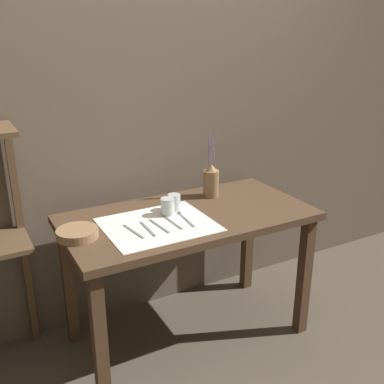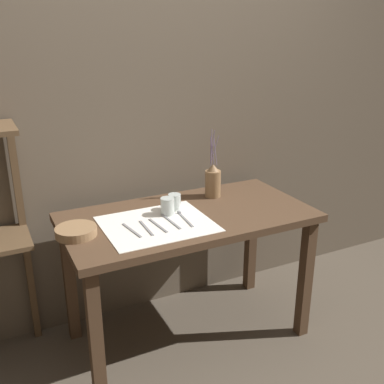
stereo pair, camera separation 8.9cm
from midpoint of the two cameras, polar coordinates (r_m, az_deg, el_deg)
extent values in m
plane|color=brown|center=(2.77, 0.51, -17.56)|extent=(12.00, 12.00, 0.00)
cube|color=brown|center=(2.65, -3.83, 9.32)|extent=(7.00, 0.06, 2.40)
cube|color=#4C3523|center=(2.39, 0.56, -3.25)|extent=(1.32, 0.68, 0.04)
cube|color=#4C3523|center=(2.18, -10.91, -17.94)|extent=(0.06, 0.06, 0.73)
cube|color=#4C3523|center=(2.67, 15.14, -10.58)|extent=(0.06, 0.06, 0.73)
cube|color=#4C3523|center=(2.63, -14.31, -10.96)|extent=(0.06, 0.06, 0.73)
cube|color=#4C3523|center=(3.05, 8.32, -6.01)|extent=(0.06, 0.06, 0.73)
cube|color=brown|center=(2.58, -19.58, -5.38)|extent=(0.04, 0.04, 1.27)
cube|color=white|center=(2.26, -3.33, -4.08)|extent=(0.54, 0.45, 0.00)
cylinder|color=olive|center=(2.61, 3.64, 1.05)|extent=(0.09, 0.09, 0.16)
cone|color=olive|center=(2.58, 3.69, 3.11)|extent=(0.07, 0.07, 0.04)
cylinder|color=slate|center=(2.55, 3.40, 5.27)|extent=(0.01, 0.02, 0.16)
cylinder|color=slate|center=(2.55, 3.96, 5.33)|extent=(0.01, 0.04, 0.17)
cylinder|color=slate|center=(2.55, 3.64, 5.16)|extent=(0.02, 0.02, 0.15)
cylinder|color=slate|center=(2.54, 3.50, 5.68)|extent=(0.02, 0.03, 0.20)
cylinder|color=slate|center=(2.56, 3.90, 5.39)|extent=(0.04, 0.02, 0.16)
cylinder|color=slate|center=(2.54, 3.63, 5.68)|extent=(0.01, 0.04, 0.20)
cylinder|color=#8E6B47|center=(2.19, -13.38, -4.91)|extent=(0.20, 0.20, 0.04)
cylinder|color=#B7C1BC|center=(2.36, -2.06, -1.83)|extent=(0.07, 0.07, 0.09)
cylinder|color=#B7C1BC|center=(2.42, -1.19, -1.27)|extent=(0.07, 0.07, 0.09)
cube|color=gray|center=(2.20, -6.51, -4.86)|extent=(0.04, 0.19, 0.00)
cube|color=gray|center=(2.21, -4.68, -4.58)|extent=(0.02, 0.19, 0.00)
cube|color=gray|center=(2.24, -3.21, -4.27)|extent=(0.03, 0.19, 0.00)
cube|color=gray|center=(2.27, -1.44, -3.85)|extent=(0.02, 0.19, 0.00)
sphere|color=gray|center=(2.35, -2.50, -2.97)|extent=(0.02, 0.02, 0.02)
cube|color=gray|center=(2.30, 0.32, -3.55)|extent=(0.03, 0.19, 0.00)
sphere|color=gray|center=(2.38, -0.55, -2.65)|extent=(0.02, 0.02, 0.02)
camera|label=1|loc=(0.04, -88.91, 0.39)|focal=42.00mm
camera|label=2|loc=(0.04, 91.09, -0.39)|focal=42.00mm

